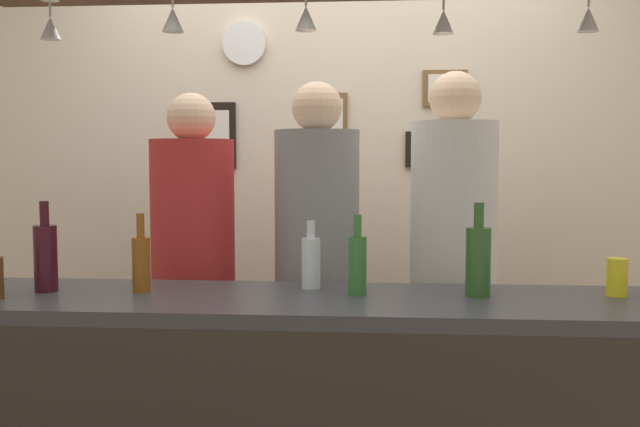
{
  "coord_description": "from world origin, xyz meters",
  "views": [
    {
      "loc": [
        0.21,
        -2.59,
        1.41
      ],
      "look_at": [
        0.0,
        0.1,
        1.2
      ],
      "focal_mm": 40.23,
      "sensor_mm": 36.0,
      "label": 1
    }
  ],
  "objects_px": {
    "drink_can": "(617,277)",
    "person_middle_grey_shirt": "(317,251)",
    "bottle_soda_clear": "(311,261)",
    "bottle_champagne_green": "(478,259)",
    "person_left_red_shirt": "(193,256)",
    "bottle_beer_green_import": "(357,263)",
    "picture_frame_crest": "(330,119)",
    "picture_frame_upper_small": "(445,88)",
    "wall_clock": "(244,43)",
    "picture_frame_lower_pair": "(435,149)",
    "bottle_wine_dark_red": "(46,256)",
    "bottle_beer_amber_tall": "(141,262)",
    "picture_frame_caricature": "(211,136)",
    "person_right_white_patterned_shirt": "(453,247)"
  },
  "relations": [
    {
      "from": "drink_can",
      "to": "person_middle_grey_shirt",
      "type": "bearing_deg",
      "value": 152.4
    },
    {
      "from": "bottle_soda_clear",
      "to": "drink_can",
      "type": "height_order",
      "value": "bottle_soda_clear"
    },
    {
      "from": "bottle_champagne_green",
      "to": "bottle_soda_clear",
      "type": "bearing_deg",
      "value": 170.38
    },
    {
      "from": "person_left_red_shirt",
      "to": "bottle_beer_green_import",
      "type": "distance_m",
      "value": 0.9
    },
    {
      "from": "person_middle_grey_shirt",
      "to": "picture_frame_crest",
      "type": "xyz_separation_m",
      "value": [
        -0.0,
        0.79,
        0.57
      ]
    },
    {
      "from": "picture_frame_upper_small",
      "to": "wall_clock",
      "type": "xyz_separation_m",
      "value": [
        -1.01,
        -0.01,
        0.23
      ]
    },
    {
      "from": "bottle_beer_green_import",
      "to": "picture_frame_lower_pair",
      "type": "relative_size",
      "value": 0.87
    },
    {
      "from": "bottle_wine_dark_red",
      "to": "bottle_beer_amber_tall",
      "type": "distance_m",
      "value": 0.32
    },
    {
      "from": "picture_frame_upper_small",
      "to": "drink_can",
      "type": "bearing_deg",
      "value": -71.83
    },
    {
      "from": "person_middle_grey_shirt",
      "to": "bottle_beer_amber_tall",
      "type": "relative_size",
      "value": 6.59
    },
    {
      "from": "bottle_beer_amber_tall",
      "to": "person_middle_grey_shirt",
      "type": "bearing_deg",
      "value": 46.92
    },
    {
      "from": "bottle_beer_green_import",
      "to": "drink_can",
      "type": "bearing_deg",
      "value": 2.92
    },
    {
      "from": "bottle_soda_clear",
      "to": "picture_frame_upper_small",
      "type": "relative_size",
      "value": 1.05
    },
    {
      "from": "person_middle_grey_shirt",
      "to": "picture_frame_caricature",
      "type": "relative_size",
      "value": 5.04
    },
    {
      "from": "person_left_red_shirt",
      "to": "bottle_wine_dark_red",
      "type": "distance_m",
      "value": 0.69
    },
    {
      "from": "bottle_wine_dark_red",
      "to": "drink_can",
      "type": "xyz_separation_m",
      "value": [
        1.86,
        0.07,
        -0.06
      ]
    },
    {
      "from": "bottle_beer_green_import",
      "to": "picture_frame_lower_pair",
      "type": "xyz_separation_m",
      "value": [
        0.35,
        1.36,
        0.38
      ]
    },
    {
      "from": "bottle_beer_green_import",
      "to": "picture_frame_crest",
      "type": "distance_m",
      "value": 1.47
    },
    {
      "from": "bottle_wine_dark_red",
      "to": "picture_frame_caricature",
      "type": "relative_size",
      "value": 0.88
    },
    {
      "from": "bottle_beer_amber_tall",
      "to": "drink_can",
      "type": "relative_size",
      "value": 2.13
    },
    {
      "from": "person_right_white_patterned_shirt",
      "to": "bottle_beer_amber_tall",
      "type": "relative_size",
      "value": 6.73
    },
    {
      "from": "bottle_soda_clear",
      "to": "wall_clock",
      "type": "distance_m",
      "value": 1.62
    },
    {
      "from": "picture_frame_crest",
      "to": "wall_clock",
      "type": "xyz_separation_m",
      "value": [
        -0.43,
        -0.01,
        0.38
      ]
    },
    {
      "from": "bottle_wine_dark_red",
      "to": "picture_frame_lower_pair",
      "type": "relative_size",
      "value": 1.0
    },
    {
      "from": "person_middle_grey_shirt",
      "to": "person_right_white_patterned_shirt",
      "type": "distance_m",
      "value": 0.54
    },
    {
      "from": "picture_frame_upper_small",
      "to": "picture_frame_crest",
      "type": "bearing_deg",
      "value": 180.0
    },
    {
      "from": "person_middle_grey_shirt",
      "to": "bottle_champagne_green",
      "type": "height_order",
      "value": "person_middle_grey_shirt"
    },
    {
      "from": "picture_frame_caricature",
      "to": "person_right_white_patterned_shirt",
      "type": "bearing_deg",
      "value": -34.26
    },
    {
      "from": "person_right_white_patterned_shirt",
      "to": "picture_frame_lower_pair",
      "type": "bearing_deg",
      "value": 90.82
    },
    {
      "from": "person_middle_grey_shirt",
      "to": "wall_clock",
      "type": "bearing_deg",
      "value": 119.07
    },
    {
      "from": "picture_frame_upper_small",
      "to": "person_middle_grey_shirt",
      "type": "bearing_deg",
      "value": -126.09
    },
    {
      "from": "person_left_red_shirt",
      "to": "bottle_champagne_green",
      "type": "xyz_separation_m",
      "value": [
        1.07,
        -0.56,
        0.08
      ]
    },
    {
      "from": "picture_frame_caricature",
      "to": "bottle_beer_green_import",
      "type": "bearing_deg",
      "value": -59.7
    },
    {
      "from": "person_middle_grey_shirt",
      "to": "drink_can",
      "type": "xyz_separation_m",
      "value": [
        1.01,
        -0.53,
        -0.0
      ]
    },
    {
      "from": "picture_frame_lower_pair",
      "to": "picture_frame_upper_small",
      "type": "bearing_deg",
      "value": 0.0
    },
    {
      "from": "person_left_red_shirt",
      "to": "picture_frame_caricature",
      "type": "xyz_separation_m",
      "value": [
        -0.11,
        0.79,
        0.52
      ]
    },
    {
      "from": "person_right_white_patterned_shirt",
      "to": "bottle_beer_amber_tall",
      "type": "xyz_separation_m",
      "value": [
        -1.08,
        -0.57,
        0.01
      ]
    },
    {
      "from": "bottle_soda_clear",
      "to": "bottle_wine_dark_red",
      "type": "relative_size",
      "value": 0.77
    },
    {
      "from": "picture_frame_lower_pair",
      "to": "drink_can",
      "type": "bearing_deg",
      "value": -70.15
    },
    {
      "from": "bottle_beer_amber_tall",
      "to": "picture_frame_lower_pair",
      "type": "height_order",
      "value": "picture_frame_lower_pair"
    },
    {
      "from": "wall_clock",
      "to": "person_right_white_patterned_shirt",
      "type": "bearing_deg",
      "value": -38.66
    },
    {
      "from": "person_right_white_patterned_shirt",
      "to": "drink_can",
      "type": "relative_size",
      "value": 14.35
    },
    {
      "from": "person_left_red_shirt",
      "to": "bottle_soda_clear",
      "type": "height_order",
      "value": "person_left_red_shirt"
    },
    {
      "from": "bottle_champagne_green",
      "to": "wall_clock",
      "type": "bearing_deg",
      "value": 126.66
    },
    {
      "from": "picture_frame_caricature",
      "to": "picture_frame_upper_small",
      "type": "distance_m",
      "value": 1.21
    },
    {
      "from": "person_left_red_shirt",
      "to": "drink_can",
      "type": "xyz_separation_m",
      "value": [
        1.52,
        -0.53,
        0.02
      ]
    },
    {
      "from": "person_middle_grey_shirt",
      "to": "person_right_white_patterned_shirt",
      "type": "bearing_deg",
      "value": 0.0
    },
    {
      "from": "person_middle_grey_shirt",
      "to": "bottle_beer_amber_tall",
      "type": "distance_m",
      "value": 0.78
    },
    {
      "from": "bottle_beer_amber_tall",
      "to": "person_left_red_shirt",
      "type": "bearing_deg",
      "value": 87.45
    },
    {
      "from": "person_right_white_patterned_shirt",
      "to": "bottle_soda_clear",
      "type": "height_order",
      "value": "person_right_white_patterned_shirt"
    }
  ]
}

